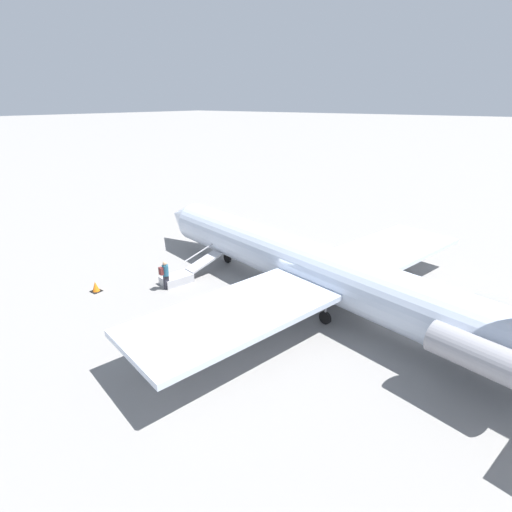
{
  "coord_description": "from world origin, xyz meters",
  "views": [
    {
      "loc": [
        -9.4,
        17.43,
        10.31
      ],
      "look_at": [
        3.45,
        0.1,
        1.84
      ],
      "focal_mm": 28.0,
      "sensor_mm": 36.0,
      "label": 1
    }
  ],
  "objects": [
    {
      "name": "ground_plane",
      "position": [
        0.0,
        0.0,
        0.0
      ],
      "size": [
        600.0,
        600.0,
        0.0
      ],
      "primitive_type": "plane",
      "color": "gray"
    },
    {
      "name": "airplane_main",
      "position": [
        -0.91,
        0.2,
        2.08
      ],
      "size": [
        28.55,
        21.79,
        6.94
      ],
      "rotation": [
        0.0,
        0.0,
        -0.22
      ],
      "color": "silver",
      "rests_on": "ground"
    },
    {
      "name": "boarding_stairs",
      "position": [
        7.37,
        2.34,
        0.38
      ],
      "size": [
        1.84,
        4.14,
        1.72
      ],
      "rotation": [
        0.0,
        0.0,
        -1.79
      ],
      "color": "#B2B2B7",
      "rests_on": "ground"
    },
    {
      "name": "passenger",
      "position": [
        7.31,
        3.7,
        1.0
      ],
      "size": [
        0.39,
        0.56,
        1.74
      ],
      "rotation": [
        0.0,
        0.0,
        -1.79
      ],
      "color": "#23232D",
      "rests_on": "ground"
    },
    {
      "name": "traffic_cone_near_stairs",
      "position": [
        10.33,
        6.31,
        0.28
      ],
      "size": [
        0.55,
        0.55,
        0.61
      ],
      "color": "black",
      "rests_on": "ground"
    }
  ]
}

